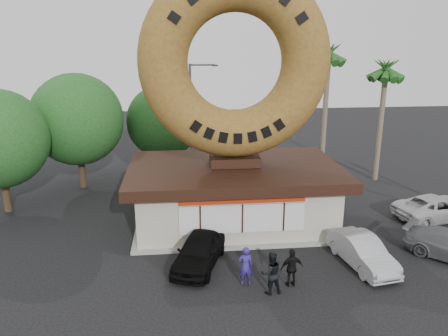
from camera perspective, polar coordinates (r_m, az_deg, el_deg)
The scene contains 14 objects.
ground at distance 18.99m, azimuth 3.64°, elevation -14.42°, with size 90.00×90.00×0.00m, color black.
donut_shop at distance 23.59m, azimuth 1.36°, elevation -3.21°, with size 11.20×7.20×3.80m.
giant_donut at distance 22.22m, azimuth 1.48°, elevation 13.61°, with size 9.60×9.60×2.45m, color olive.
tree_west at distance 30.22m, azimuth -18.64°, elevation 6.01°, with size 6.00×6.00×7.65m.
tree_mid at distance 31.57m, azimuth -7.94°, elevation 6.01°, with size 5.20×5.20×6.63m.
palm_near at distance 31.76m, azimuth 13.51°, elevation 13.77°, with size 2.60×2.60×9.75m.
palm_far at distance 31.77m, azimuth 20.38°, elevation 11.52°, with size 2.60×2.60×8.75m.
street_lamp at distance 32.47m, azimuth -4.11°, elevation 7.25°, with size 2.11×0.20×8.00m.
person_left at distance 18.30m, azimuth 2.83°, elevation -12.65°, with size 0.61×0.40×1.68m, color navy.
person_center at distance 17.81m, azimuth 6.17°, elevation -13.47°, with size 0.86×0.67×1.77m, color black.
person_right at distance 18.39m, azimuth 8.86°, elevation -12.75°, with size 0.96×0.40×1.65m, color black.
car_black at distance 19.76m, azimuth -3.27°, elevation -10.71°, with size 1.69×4.20×1.43m, color black.
car_silver at distance 20.68m, azimuth 17.60°, elevation -10.35°, with size 1.42×4.06×1.34m, color #A4A5A9.
car_white at distance 27.19m, azimuth 26.05°, elevation -4.67°, with size 2.26×4.91×1.36m, color silver.
Camera 1 is at (-2.81, -16.01, 9.82)m, focal length 35.00 mm.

